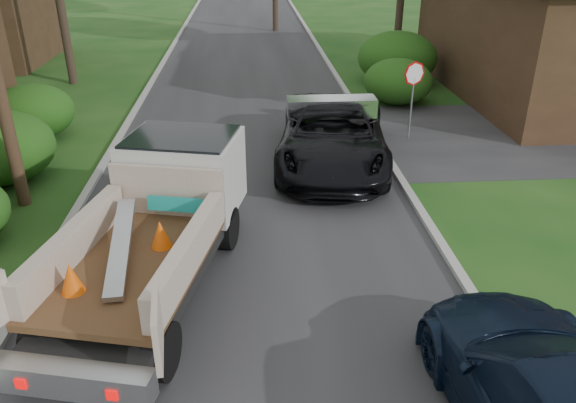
% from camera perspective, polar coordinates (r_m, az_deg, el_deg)
% --- Properties ---
extents(ground, '(120.00, 120.00, 0.00)m').
position_cam_1_polar(ground, '(9.98, -3.86, -12.03)').
color(ground, '#133F12').
rests_on(ground, ground).
extents(road, '(8.00, 90.00, 0.02)m').
position_cam_1_polar(road, '(18.88, -4.21, 7.08)').
color(road, '#28282B').
rests_on(road, ground).
extents(curb_left, '(0.20, 90.00, 0.12)m').
position_cam_1_polar(curb_left, '(19.32, -16.54, 6.67)').
color(curb_left, '#9E9E99').
rests_on(curb_left, ground).
extents(curb_right, '(0.20, 90.00, 0.12)m').
position_cam_1_polar(curb_right, '(19.28, 8.16, 7.46)').
color(curb_right, '#9E9E99').
rests_on(curb_right, ground).
extents(stop_sign, '(0.71, 0.32, 2.48)m').
position_cam_1_polar(stop_sign, '(18.14, 12.62, 11.58)').
color(stop_sign, slate).
rests_on(stop_sign, ground).
extents(hedge_left_c, '(2.60, 2.60, 1.70)m').
position_cam_1_polar(hedge_left_c, '(19.85, -24.53, 8.31)').
color(hedge_left_c, '#1D420F').
rests_on(hedge_left_c, ground).
extents(hedge_right_a, '(2.60, 2.60, 1.70)m').
position_cam_1_polar(hedge_right_a, '(22.26, 11.10, 11.90)').
color(hedge_right_a, '#1D420F').
rests_on(hedge_right_a, ground).
extents(hedge_right_b, '(3.38, 3.38, 2.21)m').
position_cam_1_polar(hedge_right_b, '(25.20, 11.03, 14.14)').
color(hedge_right_b, '#1D420F').
rests_on(hedge_right_b, ground).
extents(flatbed_truck, '(3.92, 6.63, 2.36)m').
position_cam_1_polar(flatbed_truck, '(11.07, -12.32, -0.63)').
color(flatbed_truck, black).
rests_on(flatbed_truck, ground).
extents(black_pickup, '(3.82, 6.74, 1.77)m').
position_cam_1_polar(black_pickup, '(15.98, 4.58, 6.83)').
color(black_pickup, black).
rests_on(black_pickup, ground).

